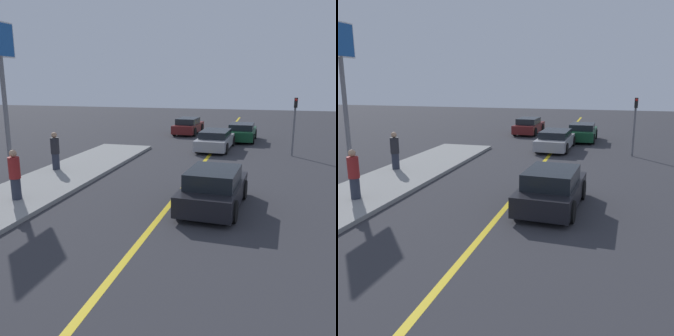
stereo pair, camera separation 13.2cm
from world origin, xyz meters
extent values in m
cube|color=gold|center=(0.00, 18.00, 0.00)|extent=(0.20, 60.00, 0.01)
cube|color=black|center=(1.52, 15.34, 0.53)|extent=(2.05, 4.10, 0.66)
cube|color=black|center=(1.52, 15.14, 1.13)|extent=(1.73, 2.29, 0.54)
cylinder|color=black|center=(0.72, 16.62, 0.35)|extent=(0.26, 0.72, 0.71)
cylinder|color=black|center=(2.45, 16.52, 0.35)|extent=(0.26, 0.72, 0.71)
cylinder|color=black|center=(0.58, 14.15, 0.35)|extent=(0.26, 0.72, 0.71)
cylinder|color=black|center=(2.31, 14.05, 0.35)|extent=(0.26, 0.72, 0.71)
cube|color=#9E9EA3|center=(0.07, 26.51, 0.50)|extent=(2.07, 4.85, 0.62)
cube|color=black|center=(0.07, 26.27, 1.02)|extent=(1.75, 2.70, 0.42)
cylinder|color=black|center=(-0.74, 28.03, 0.34)|extent=(0.25, 0.68, 0.67)
cylinder|color=black|center=(1.02, 27.95, 0.34)|extent=(0.25, 0.68, 0.67)
cylinder|color=black|center=(-0.88, 25.07, 0.34)|extent=(0.25, 0.68, 0.67)
cylinder|color=black|center=(0.88, 24.99, 0.34)|extent=(0.25, 0.68, 0.67)
cube|color=#144728|center=(1.42, 30.32, 0.52)|extent=(1.94, 4.03, 0.65)
cube|color=black|center=(1.42, 30.12, 1.06)|extent=(1.68, 2.23, 0.42)
cylinder|color=black|center=(0.58, 31.58, 0.35)|extent=(0.24, 0.71, 0.70)
cylinder|color=black|center=(2.33, 31.54, 0.35)|extent=(0.24, 0.71, 0.70)
cylinder|color=black|center=(0.52, 29.11, 0.35)|extent=(0.24, 0.71, 0.70)
cylinder|color=black|center=(2.27, 29.06, 0.35)|extent=(0.24, 0.71, 0.70)
cube|color=maroon|center=(-3.03, 32.81, 0.52)|extent=(1.88, 4.28, 0.65)
cube|color=black|center=(-3.03, 32.60, 1.07)|extent=(1.60, 2.38, 0.47)
cylinder|color=black|center=(-3.79, 34.15, 0.35)|extent=(0.25, 0.71, 0.70)
cylinder|color=black|center=(-2.16, 34.09, 0.35)|extent=(0.25, 0.71, 0.70)
cylinder|color=black|center=(-3.90, 31.54, 0.35)|extent=(0.25, 0.71, 0.70)
cylinder|color=black|center=(-2.27, 31.47, 0.35)|extent=(0.25, 0.71, 0.70)
cylinder|color=#282D3D|center=(-5.32, 13.95, 0.53)|extent=(0.34, 0.34, 0.76)
cylinder|color=maroon|center=(-5.32, 13.95, 1.30)|extent=(0.40, 0.40, 0.76)
sphere|color=tan|center=(-5.32, 13.95, 1.81)|extent=(0.26, 0.26, 0.26)
cylinder|color=#282D3D|center=(-6.42, 18.39, 0.53)|extent=(0.34, 0.34, 0.75)
cylinder|color=#232328|center=(-6.42, 18.39, 1.28)|extent=(0.40, 0.40, 0.75)
sphere|color=tan|center=(-6.42, 18.39, 1.79)|extent=(0.26, 0.26, 0.26)
cylinder|color=slate|center=(4.64, 25.39, 1.67)|extent=(0.12, 0.12, 3.33)
cube|color=black|center=(4.64, 25.21, 3.06)|extent=(0.18, 0.18, 0.55)
sphere|color=red|center=(4.64, 25.12, 3.22)|extent=(0.14, 0.14, 0.14)
cylinder|color=slate|center=(-8.01, 17.22, 2.65)|extent=(0.20, 0.20, 5.30)
camera|label=1|loc=(3.16, 3.03, 4.30)|focal=40.00mm
camera|label=2|loc=(3.28, 3.06, 4.30)|focal=40.00mm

